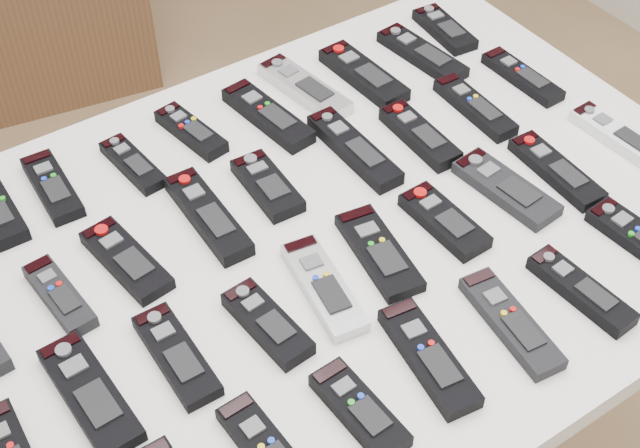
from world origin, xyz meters
TOP-DOWN VIEW (x-y plane):
  - table at (0.14, 0.01)m, footprint 1.25×0.88m
  - remote_2 at (-0.15, 0.32)m, footprint 0.06×0.16m
  - remote_3 at (-0.03, 0.29)m, footprint 0.06×0.14m
  - remote_4 at (0.09, 0.31)m, footprint 0.07×0.15m
  - remote_5 at (0.21, 0.28)m, footprint 0.07×0.20m
  - remote_6 at (0.31, 0.30)m, footprint 0.08×0.20m
  - remote_7 at (0.41, 0.28)m, footprint 0.07×0.19m
  - remote_8 at (0.54, 0.27)m, footprint 0.07×0.19m
  - remote_9 at (0.62, 0.31)m, footprint 0.07×0.15m
  - remote_11 at (-0.23, 0.10)m, footprint 0.05×0.15m
  - remote_12 at (-0.12, 0.11)m, footprint 0.08×0.17m
  - remote_13 at (0.02, 0.12)m, footprint 0.06×0.20m
  - remote_14 at (0.12, 0.13)m, footprint 0.06×0.14m
  - remote_15 at (0.28, 0.13)m, footprint 0.05×0.20m
  - remote_16 at (0.39, 0.09)m, footprint 0.05×0.16m
  - remote_17 at (0.52, 0.10)m, footprint 0.05×0.17m
  - remote_18 at (0.64, 0.12)m, footprint 0.05×0.17m
  - remote_20 at (-0.26, -0.07)m, footprint 0.07×0.19m
  - remote_21 at (-0.14, -0.07)m, footprint 0.05×0.16m
  - remote_22 at (-0.02, -0.10)m, footprint 0.06×0.15m
  - remote_23 at (0.08, -0.09)m, footprint 0.08×0.19m
  - remote_24 at (0.18, -0.08)m, footprint 0.09×0.18m
  - remote_25 at (0.30, -0.08)m, footprint 0.06×0.15m
  - remote_26 at (0.43, -0.08)m, footprint 0.08×0.18m
  - remote_27 at (0.52, -0.09)m, footprint 0.06×0.18m
  - remote_28 at (0.66, -0.09)m, footprint 0.06×0.18m
  - remote_32 at (0.01, -0.27)m, footprint 0.06×0.15m
  - remote_33 at (0.13, -0.26)m, footprint 0.08×0.18m
  - remote_34 at (0.25, -0.28)m, footprint 0.07×0.18m
  - remote_35 at (0.37, -0.29)m, footprint 0.05×0.17m
  - remote_36 at (0.51, -0.27)m, footprint 0.06×0.17m

SIDE VIEW (x-z plane):
  - table at x=0.14m, z-range 0.33..1.11m
  - remote_3 at x=-0.03m, z-range 0.78..0.80m
  - remote_18 at x=0.64m, z-range 0.78..0.80m
  - remote_24 at x=0.18m, z-range 0.78..0.80m
  - remote_9 at x=0.62m, z-range 0.78..0.80m
  - remote_2 at x=-0.15m, z-range 0.78..0.80m
  - remote_8 at x=0.54m, z-range 0.78..0.80m
  - remote_12 at x=-0.12m, z-range 0.78..0.80m
  - remote_27 at x=0.52m, z-range 0.78..0.80m
  - remote_21 at x=-0.14m, z-range 0.78..0.80m
  - remote_23 at x=0.08m, z-range 0.78..0.80m
  - remote_26 at x=0.43m, z-range 0.78..0.80m
  - remote_28 at x=0.66m, z-range 0.78..0.80m
  - remote_17 at x=0.52m, z-range 0.78..0.80m
  - remote_4 at x=0.09m, z-range 0.78..0.80m
  - remote_34 at x=0.25m, z-range 0.78..0.80m
  - remote_11 at x=-0.23m, z-range 0.78..0.80m
  - remote_20 at x=-0.26m, z-range 0.78..0.80m
  - remote_36 at x=0.51m, z-range 0.78..0.80m
  - remote_14 at x=0.12m, z-range 0.78..0.80m
  - remote_25 at x=0.30m, z-range 0.78..0.80m
  - remote_5 at x=0.21m, z-range 0.78..0.80m
  - remote_7 at x=0.41m, z-range 0.78..0.80m
  - remote_6 at x=0.31m, z-range 0.78..0.80m
  - remote_35 at x=0.37m, z-range 0.78..0.80m
  - remote_33 at x=0.13m, z-range 0.78..0.80m
  - remote_16 at x=0.39m, z-range 0.78..0.80m
  - remote_32 at x=0.01m, z-range 0.78..0.80m
  - remote_22 at x=-0.02m, z-range 0.78..0.80m
  - remote_13 at x=0.02m, z-range 0.78..0.80m
  - remote_15 at x=0.28m, z-range 0.78..0.80m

